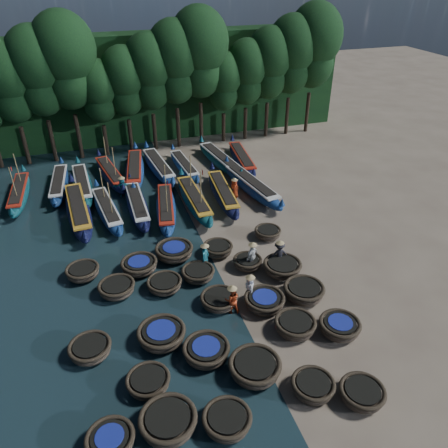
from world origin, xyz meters
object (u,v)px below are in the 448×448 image
object	(u,v)px
long_boat_17	(242,159)
fisherman_4	(252,256)
coracle_8	(295,325)
long_boat_12	(111,174)
coracle_21	(139,265)
long_boat_15	(184,166)
coracle_1	(168,422)
long_boat_7	(223,193)
coracle_23	(218,249)
fisherman_2	(232,299)
coracle_4	(362,394)
coracle_5	(148,382)
coracle_3	(313,386)
long_boat_10	(59,184)
fisherman_3	(279,253)
coracle_18	(247,262)
long_boat_3	(107,210)
long_boat_2	(78,210)
coracle_9	(340,326)
coracle_15	(117,288)
long_boat_6	(194,199)
long_boat_16	(220,159)
coracle_22	(174,251)
coracle_6	(206,351)
fisherman_1	(205,256)
coracle_17	(198,273)
coracle_11	(162,334)
long_boat_13	(135,169)
long_boat_4	(137,205)
coracle_0	(110,441)
long_boat_11	(82,184)
coracle_24	(268,233)
long_boat_14	(159,166)
fisherman_6	(234,188)
fisherman_5	(123,187)
coracle_16	(164,284)
fisherman_0	(250,287)
coracle_2	(227,421)
coracle_20	(83,272)
coracle_12	(219,300)

from	to	relation	value
long_boat_17	fisherman_4	world-z (taller)	fisherman_4
coracle_8	long_boat_12	xyz separation A→B (m)	(-6.90, 20.53, 0.11)
coracle_21	long_boat_15	bearing A→B (deg)	65.51
coracle_1	long_boat_7	bearing A→B (deg)	65.55
coracle_23	fisherman_2	xyz separation A→B (m)	(-0.85, -5.15, 0.45)
coracle_4	coracle_5	world-z (taller)	coracle_4
coracle_3	coracle_4	size ratio (longest dim) A/B	0.92
long_boat_10	fisherman_3	xyz separation A→B (m)	(12.47, -14.64, 0.37)
coracle_18	long_boat_3	xyz separation A→B (m)	(-7.38, 8.80, 0.16)
long_boat_2	coracle_9	bearing A→B (deg)	-57.02
coracle_15	long_boat_6	bearing A→B (deg)	51.43
long_boat_16	long_boat_17	world-z (taller)	long_boat_16
coracle_22	long_boat_16	distance (m)	14.25
coracle_6	fisherman_1	bearing A→B (deg)	74.33
coracle_17	coracle_11	bearing A→B (deg)	-125.63
long_boat_7	long_boat_13	size ratio (longest dim) A/B	0.96
coracle_4	long_boat_7	size ratio (longest dim) A/B	0.28
coracle_22	long_boat_4	size ratio (longest dim) A/B	0.30
coracle_0	long_boat_11	world-z (taller)	long_boat_11
coracle_17	long_boat_10	xyz separation A→B (m)	(-7.53, 14.36, 0.13)
coracle_0	coracle_24	distance (m)	16.25
long_boat_2	long_boat_14	world-z (taller)	long_boat_2
coracle_1	fisherman_6	size ratio (longest dim) A/B	1.54
coracle_4	fisherman_5	bearing A→B (deg)	108.44
coracle_16	long_boat_10	distance (m)	15.66
coracle_21	fisherman_1	bearing A→B (deg)	-14.23
long_boat_13	fisherman_2	size ratio (longest dim) A/B	4.74
coracle_4	fisherman_3	size ratio (longest dim) A/B	1.24
fisherman_0	fisherman_2	bearing A→B (deg)	-60.46
long_boat_4	long_boat_7	distance (m)	6.51
coracle_2	coracle_6	bearing A→B (deg)	86.71
coracle_20	coracle_24	bearing A→B (deg)	2.78
coracle_6	long_boat_12	xyz separation A→B (m)	(-2.26, 20.74, 0.10)
long_boat_4	long_boat_14	xyz separation A→B (m)	(2.77, 6.17, 0.04)
fisherman_2	fisherman_5	world-z (taller)	fisherman_5
long_boat_6	fisherman_4	bearing A→B (deg)	-81.75
long_boat_11	long_boat_15	xyz separation A→B (m)	(8.56, 1.09, -0.06)
coracle_4	coracle_12	world-z (taller)	coracle_4
coracle_24	long_boat_3	world-z (taller)	long_boat_3
fisherman_2	long_boat_14	bearing A→B (deg)	-77.10
fisherman_4	fisherman_6	world-z (taller)	fisherman_4
coracle_8	fisherman_6	world-z (taller)	fisherman_6
coracle_11	coracle_5	bearing A→B (deg)	-113.62
coracle_21	long_boat_11	size ratio (longest dim) A/B	0.32
coracle_2	coracle_5	size ratio (longest dim) A/B	0.97
fisherman_2	coracle_4	bearing A→B (deg)	128.60
long_boat_7	long_boat_17	xyz separation A→B (m)	(3.64, 5.71, -0.01)
fisherman_6	coracle_21	bearing A→B (deg)	-86.23
long_boat_11	fisherman_6	bearing A→B (deg)	-25.97
coracle_1	long_boat_17	size ratio (longest dim) A/B	0.33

